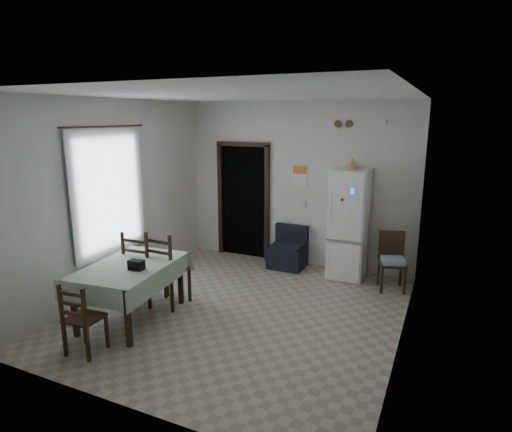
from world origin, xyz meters
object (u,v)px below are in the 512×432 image
at_px(fridge, 349,224).
at_px(dining_table, 132,292).
at_px(corner_chair, 392,262).
at_px(dining_chair_far_left, 145,266).
at_px(navy_seat, 287,248).
at_px(dining_chair_near_head, 84,317).
at_px(dining_chair_far_right, 169,268).

xyz_separation_m(fridge, dining_table, (-2.23, -2.73, -0.53)).
xyz_separation_m(corner_chair, dining_chair_far_left, (-3.19, -1.93, 0.09)).
bearing_deg(navy_seat, corner_chair, -8.19).
bearing_deg(dining_chair_near_head, dining_table, -89.69).
height_order(navy_seat, dining_chair_far_right, dining_chair_far_right).
distance_m(dining_table, dining_chair_far_right, 0.63).
distance_m(navy_seat, dining_chair_far_right, 2.37).
distance_m(corner_chair, dining_chair_far_right, 3.38).
bearing_deg(dining_chair_far_right, dining_chair_near_head, 88.60).
height_order(fridge, dining_chair_far_right, fridge).
bearing_deg(navy_seat, dining_table, -112.36).
bearing_deg(fridge, dining_table, -129.67).
bearing_deg(dining_chair_near_head, dining_chair_far_left, -83.86).
bearing_deg(corner_chair, fridge, 142.11).
xyz_separation_m(corner_chair, dining_chair_near_head, (-2.92, -3.33, -0.02)).
xyz_separation_m(fridge, corner_chair, (0.76, -0.29, -0.45)).
bearing_deg(corner_chair, dining_chair_near_head, -148.42).
bearing_deg(corner_chair, dining_chair_far_left, -166.02).
distance_m(dining_table, dining_chair_far_left, 0.58).
relative_size(fridge, dining_chair_near_head, 2.10).
xyz_separation_m(fridge, dining_chair_far_right, (-2.06, -2.15, -0.36)).
bearing_deg(navy_seat, dining_chair_far_right, -113.95).
height_order(navy_seat, dining_chair_near_head, dining_chair_near_head).
relative_size(navy_seat, dining_chair_near_head, 0.85).
height_order(corner_chair, dining_chair_near_head, corner_chair).
bearing_deg(fridge, corner_chair, -21.16).
xyz_separation_m(navy_seat, dining_table, (-1.17, -2.73, 0.01)).
relative_size(dining_chair_far_left, dining_chair_far_right, 0.98).
distance_m(navy_seat, dining_table, 2.97).
relative_size(navy_seat, dining_chair_far_left, 0.68).
distance_m(navy_seat, dining_chair_far_left, 2.61).
xyz_separation_m(fridge, dining_chair_far_left, (-2.43, -2.22, -0.37)).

